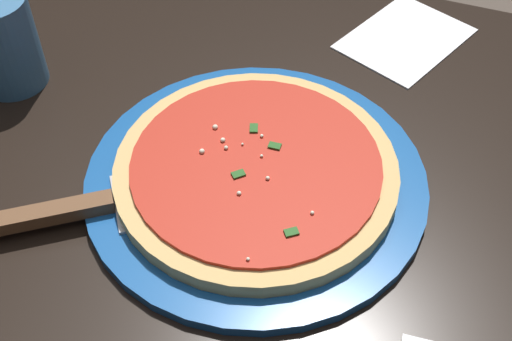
{
  "coord_description": "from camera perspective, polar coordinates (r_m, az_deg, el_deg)",
  "views": [
    {
      "loc": [
        0.1,
        -0.4,
        1.24
      ],
      "look_at": [
        -0.05,
        0.01,
        0.76
      ],
      "focal_mm": 47.6,
      "sensor_mm": 36.0,
      "label": 1
    }
  ],
  "objects": [
    {
      "name": "serving_plate",
      "position": [
        0.65,
        0.0,
        -0.85
      ],
      "size": [
        0.33,
        0.33,
        0.01
      ],
      "primitive_type": "cylinder",
      "color": "#195199",
      "rests_on": "restaurant_table"
    },
    {
      "name": "napkin_loose_left",
      "position": [
        0.85,
        12.42,
        10.78
      ],
      "size": [
        0.16,
        0.18,
        0.0
      ],
      "primitive_type": "cube",
      "rotation": [
        0.0,
        0.0,
        -0.39
      ],
      "color": "white",
      "rests_on": "restaurant_table"
    },
    {
      "name": "cup_tall_drink",
      "position": [
        0.78,
        -20.53,
        10.08
      ],
      "size": [
        0.08,
        0.08,
        0.11
      ],
      "primitive_type": "cylinder",
      "color": "teal",
      "rests_on": "restaurant_table"
    },
    {
      "name": "restaurant_table",
      "position": [
        0.76,
        3.15,
        -9.69
      ],
      "size": [
        0.98,
        0.77,
        0.74
      ],
      "color": "black",
      "rests_on": "ground_plane"
    },
    {
      "name": "pizza_server",
      "position": [
        0.64,
        -14.05,
        -3.04
      ],
      "size": [
        0.2,
        0.16,
        0.01
      ],
      "color": "silver",
      "rests_on": "serving_plate"
    },
    {
      "name": "pizza",
      "position": [
        0.64,
        -0.0,
        0.05
      ],
      "size": [
        0.27,
        0.27,
        0.02
      ],
      "color": "#DBB26B",
      "rests_on": "serving_plate"
    }
  ]
}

